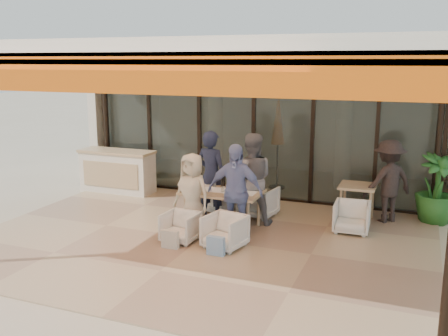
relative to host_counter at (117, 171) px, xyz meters
The scene contains 21 objects.
ground 4.00m from the host_counter, 35.36° to the right, with size 70.00×70.00×0.00m, color #C6B293.
terrace_floor 4.00m from the host_counter, 35.36° to the right, with size 8.00×6.00×0.01m, color tan.
terrace_structure 4.94m from the host_counter, 38.36° to the right, with size 8.00×6.00×3.40m.
glass_storefront 3.48m from the host_counter, 12.29° to the left, with size 8.08×0.10×3.20m.
interior_block 4.74m from the host_counter, 42.97° to the left, with size 9.05×3.62×3.52m.
host_counter is the anchor object (origin of this frame).
dining_table 3.70m from the host_counter, 24.73° to the right, with size 1.50×0.90×0.93m.
chair_far_left 3.01m from the host_counter, 11.57° to the right, with size 0.70×0.65×0.72m, color white.
chair_far_right 3.83m from the host_counter, ahead, with size 0.68×0.64×0.70m, color white.
chair_near_left 3.87m from the host_counter, 40.38° to the right, with size 0.58×0.54×0.60m, color white.
chair_near_right 4.54m from the host_counter, 33.49° to the right, with size 0.63×0.59×0.65m, color white.
diner_navy 3.16m from the host_counter, 20.54° to the right, with size 0.66×0.43×1.82m, color #182136.
diner_grey 3.96m from the host_counter, 16.25° to the right, with size 0.88×0.68×1.81m, color slate.
diner_cream 3.57m from the host_counter, 34.23° to the right, with size 0.74×0.48×1.51m, color beige.
diner_periwinkle 4.29m from the host_counter, 27.89° to the right, with size 1.02×0.43×1.74m, color #7388C0.
tote_bag_cream 4.15m from the host_counter, 44.61° to the right, with size 0.30×0.10×0.34m, color silver.
tote_bag_blue 4.78m from the host_counter, 37.50° to the right, with size 0.30×0.10×0.34m, color #99BFD8.
side_table 5.70m from the host_counter, ahead, with size 0.70×0.70×0.74m.
side_chair 5.77m from the host_counter, ahead, with size 0.64×0.60×0.66m, color white.
standing_woman 6.26m from the host_counter, ahead, with size 1.07×0.62×1.66m, color black.
potted_palm 7.15m from the host_counter, ahead, with size 0.78×0.78×1.39m, color #1E5919.
Camera 1 is at (3.50, -7.73, 3.16)m, focal length 40.00 mm.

